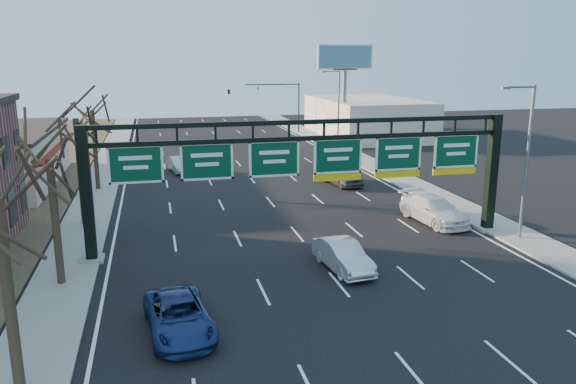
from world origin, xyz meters
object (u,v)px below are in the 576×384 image
object	(u,v)px
sign_gantry	(309,165)
car_white_wagon	(434,210)
car_silver_sedan	(343,256)
car_blue_suv	(179,316)

from	to	relation	value
sign_gantry	car_white_wagon	bearing A→B (deg)	14.62
car_silver_sedan	car_white_wagon	distance (m)	10.77
car_blue_suv	car_silver_sedan	bearing A→B (deg)	23.90
car_blue_suv	car_silver_sedan	world-z (taller)	car_silver_sedan
sign_gantry	car_silver_sedan	world-z (taller)	sign_gantry
sign_gantry	car_silver_sedan	size ratio (longest dim) A/B	5.45
car_blue_suv	car_silver_sedan	distance (m)	9.72
sign_gantry	car_silver_sedan	distance (m)	5.78
car_white_wagon	car_blue_suv	bearing A→B (deg)	-153.15
car_white_wagon	sign_gantry	bearing A→B (deg)	-172.73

